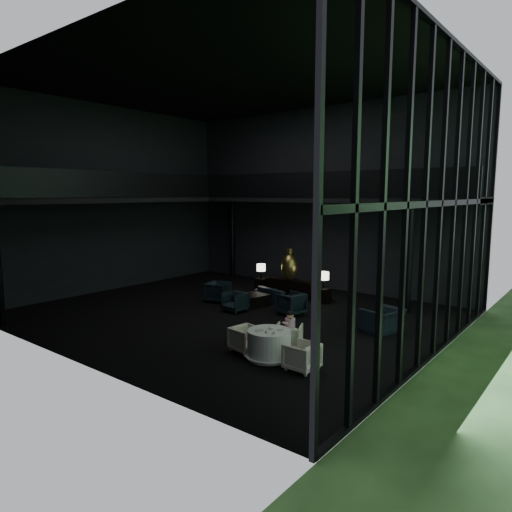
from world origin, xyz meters
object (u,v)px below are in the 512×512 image
Objects in this scene: lounge_armchair_west at (218,290)px; table_lamp_left at (261,268)px; bronze_urn at (290,267)px; table_lamp_right at (324,277)px; dining_table at (269,346)px; console at (291,288)px; side_table_left at (262,284)px; lounge_armchair_east at (291,301)px; side_table_right at (323,295)px; dining_chair_east at (302,356)px; sofa at (276,293)px; dining_chair_north at (289,336)px; coffee_table at (253,300)px; child at (290,322)px; lounge_armchair_south at (235,301)px; dining_chair_west at (246,339)px; window_armchair at (382,316)px.

table_lamp_left is at bearing -18.98° from lounge_armchair_west.
bronze_urn reaches higher than table_lamp_right.
dining_table is (5.31, -3.79, -0.15)m from lounge_armchair_west.
console reaches higher than side_table_left.
table_lamp_left is 0.68× the size of lounge_armchair_east.
table_lamp_left is 3.20m from table_lamp_right.
console is at bearing 178.04° from table_lamp_right.
lounge_armchair_west is (-3.31, -2.45, 0.19)m from side_table_right.
dining_chair_east is (4.69, -6.39, -0.91)m from bronze_urn.
dining_chair_north is at bearing 143.00° from sofa.
bronze_urn reaches higher than dining_table.
dining_table is (3.86, -4.15, 0.11)m from coffee_table.
bronze_urn is 1.39× the size of lounge_armchair_west.
child reaches higher than side_table_left.
table_lamp_left reaches higher than side_table_right.
bronze_urn reaches higher than dining_chair_north.
lounge_armchair_west is at bearing -142.83° from table_lamp_right.
console is 7.31m from dining_table.
sofa is at bearing -66.65° from lounge_armchair_west.
console is at bearing -4.66° from side_table_left.
lounge_armchair_east is at bearing 154.29° from sofa.
lounge_armchair_south is at bearing -93.44° from bronze_urn.
lounge_armchair_south is (1.41, -3.37, -0.63)m from table_lamp_left.
side_table_left is 0.44× the size of dining_table.
dining_chair_west is at bearing -55.43° from table_lamp_left.
console is 6.91m from dining_chair_west.
side_table_left is 7.59m from child.
lounge_armchair_south reaches higher than side_table_right.
dining_chair_north is at bearing -69.74° from side_table_right.
dining_table is at bearing -5.60° from window_armchair.
dining_chair_north is 0.42m from child.
sofa is 5.58m from child.
lounge_armchair_west reaches higher than lounge_armchair_south.
lounge_armchair_south is 0.60× the size of dining_table.
coffee_table is 1.61× the size of child.
dining_chair_north is (-1.46, -2.98, -0.18)m from window_armchair.
lounge_armchair_east is (0.02, -2.35, -0.55)m from table_lamp_right.
side_table_left is 9.14m from dining_chair_east.
lounge_armchair_west is (-1.71, -2.46, -0.79)m from bronze_urn.
console is 2.33× the size of lounge_armchair_east.
lounge_armchair_south reaches higher than dining_chair_north.
table_lamp_left reaches higher than dining_chair_north.
side_table_right is at bearing -110.08° from window_armchair.
dining_chair_west reaches higher than dining_chair_east.
child is (-0.01, 0.98, 0.42)m from dining_table.
lounge_armchair_south is (-1.81, -0.91, -0.09)m from lounge_armchair_east.
child is at bearing -24.34° from lounge_armchair_south.
dining_chair_west is (2.99, -3.01, -0.03)m from lounge_armchair_south.
lounge_armchair_west is 1.69m from lounge_armchair_south.
table_lamp_left is 1.14× the size of side_table_right.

